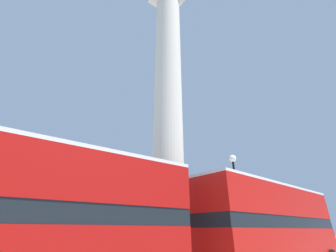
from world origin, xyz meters
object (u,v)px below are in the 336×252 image
at_px(equestrian_statue, 249,229).
at_px(monument_column, 168,111).
at_px(bus_b, 271,223).
at_px(street_lamp, 237,193).

bearing_deg(equestrian_statue, monument_column, -164.01).
bearing_deg(bus_b, street_lamp, 86.57).
distance_m(monument_column, bus_b, 9.38).
xyz_separation_m(monument_column, bus_b, (3.84, -4.17, -7.48)).
distance_m(monument_column, equestrian_statue, 13.41).
distance_m(equestrian_statue, street_lamp, 8.45).
bearing_deg(monument_column, street_lamp, -30.13).
relative_size(monument_column, bus_b, 2.18).
height_order(monument_column, street_lamp, monument_column).
height_order(bus_b, street_lamp, street_lamp).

